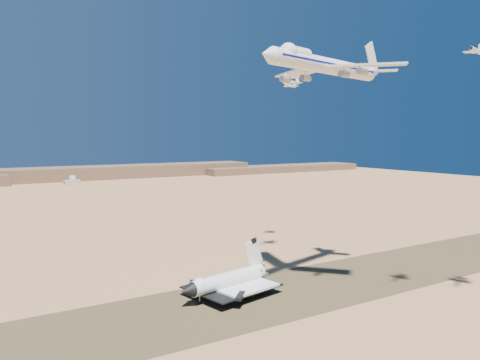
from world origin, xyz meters
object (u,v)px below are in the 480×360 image
chase_jet_e (290,82)px  crew_b (254,296)px  crew_c (252,295)px  chase_jet_a (475,50)px  crew_a (246,295)px  carrier_747 (324,65)px  shuttle (228,282)px  chase_jet_f (289,86)px

chase_jet_e → crew_b: bearing=-155.6°
crew_c → chase_jet_a: 116.36m
crew_c → chase_jet_e: bearing=-83.4°
crew_a → chase_jet_e: size_ratio=0.12×
carrier_747 → crew_c: (-24.45, 11.00, -87.20)m
shuttle → crew_b: shuttle is taller
crew_a → chase_jet_a: 117.99m
crew_c → chase_jet_e: 102.73m
crew_b → crew_c: 0.90m
shuttle → crew_a: 8.62m
chase_jet_a → chase_jet_f: chase_jet_a is taller
crew_a → chase_jet_f: chase_jet_f is taller
shuttle → chase_jet_f: 118.95m
carrier_747 → chase_jet_f: carrier_747 is taller
crew_a → chase_jet_a: bearing=-153.4°
shuttle → crew_b: 11.38m
crew_c → chase_jet_f: 121.56m
crew_a → chase_jet_e: chase_jet_e is taller
shuttle → chase_jet_e: bearing=17.1°
carrier_747 → chase_jet_e: 48.99m
chase_jet_f → carrier_747: bearing=-136.8°
carrier_747 → crew_a: (-26.56, 12.32, -87.26)m
crew_c → chase_jet_a: (53.16, -52.75, 89.05)m
crew_a → chase_jet_f: 122.07m
chase_jet_e → carrier_747: bearing=-127.4°
shuttle → chase_jet_a: 119.53m
shuttle → chase_jet_e: 100.09m
shuttle → chase_jet_a: (60.05, -59.53, 84.48)m
crew_b → crew_c: size_ratio=0.83×
shuttle → crew_b: (6.96, -7.66, -4.74)m
carrier_747 → crew_c: 91.23m
crew_b → chase_jet_e: bearing=-91.5°
crew_b → chase_jet_e: 103.13m
chase_jet_e → chase_jet_f: 29.28m
crew_a → crew_c: size_ratio=0.93×
crew_c → chase_jet_e: size_ratio=0.13×
chase_jet_a → chase_jet_e: bearing=77.9°
chase_jet_f → chase_jet_e: bearing=-145.3°
carrier_747 → chase_jet_a: carrier_747 is taller
shuttle → crew_c: size_ratio=22.07×
carrier_747 → crew_b: (-24.38, 10.12, -87.36)m
crew_b → chase_jet_f: (61.17, 58.34, 88.04)m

